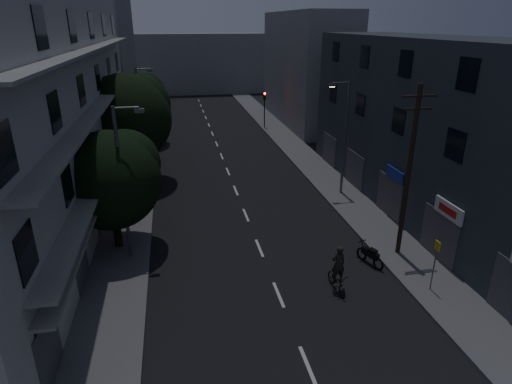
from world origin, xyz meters
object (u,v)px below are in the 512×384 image
object	(u,v)px
motorcycle	(370,256)
cyclist	(337,276)
utility_pole	(409,170)
bus_stop_sign	(436,257)

from	to	relation	value
motorcycle	cyclist	world-z (taller)	cyclist
utility_pole	cyclist	size ratio (longest dim) A/B	3.85
motorcycle	bus_stop_sign	bearing A→B (deg)	-79.39
utility_pole	bus_stop_sign	xyz separation A→B (m)	(-0.23, -3.52, -2.98)
bus_stop_sign	motorcycle	bearing A→B (deg)	120.58
motorcycle	cyclist	xyz separation A→B (m)	(-2.55, -1.89, 0.31)
utility_pole	cyclist	xyz separation A→B (m)	(-4.49, -2.52, -4.08)
utility_pole	motorcycle	distance (m)	4.83
bus_stop_sign	cyclist	bearing A→B (deg)	166.87
motorcycle	cyclist	size ratio (longest dim) A/B	0.78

